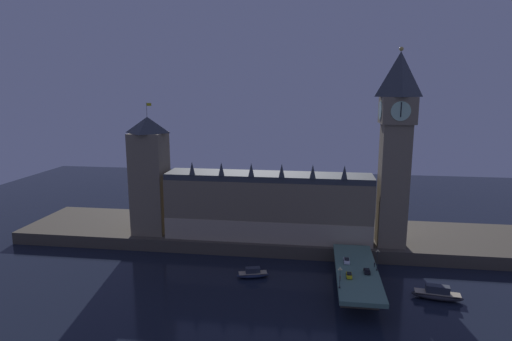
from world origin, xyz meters
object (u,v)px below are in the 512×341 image
street_lamp_mid (377,258)px  victoria_tower (150,175)px  clock_tower (396,144)px  pedestrian_mid_walk (374,264)px  street_lamp_near (340,275)px  pedestrian_near_rail (340,278)px  car_northbound_lead (347,261)px  boat_downstream (437,294)px  car_northbound_trail (349,275)px  boat_upstream (253,274)px  car_southbound_lead (367,271)px

street_lamp_mid → victoria_tower: bearing=159.9°
clock_tower → pedestrian_mid_walk: size_ratio=42.64×
street_lamp_near → street_lamp_mid: street_lamp_mid is taller
clock_tower → pedestrian_near_rail: 60.06m
car_northbound_lead → street_lamp_near: bearing=-99.6°
boat_downstream → car_northbound_trail: bearing=-173.9°
street_lamp_mid → street_lamp_near: bearing=-131.2°
clock_tower → boat_downstream: size_ratio=4.74×
clock_tower → boat_upstream: (-51.60, -27.32, -44.46)m
pedestrian_mid_walk → boat_downstream: size_ratio=0.11×
pedestrian_mid_walk → street_lamp_near: 21.74m
clock_tower → pedestrian_mid_walk: clock_tower is taller
car_northbound_trail → street_lamp_near: street_lamp_near is taller
victoria_tower → street_lamp_mid: bearing=-20.1°
car_northbound_trail → street_lamp_near: size_ratio=0.63×
clock_tower → street_lamp_mid: clock_tower is taller
car_northbound_trail → boat_upstream: bearing=161.6°
car_southbound_lead → street_lamp_near: size_ratio=0.59×
victoria_tower → boat_upstream: size_ratio=4.63×
car_northbound_lead → car_southbound_lead: bearing=-52.2°
car_southbound_lead → boat_downstream: bearing=-2.7°
car_northbound_lead → street_lamp_mid: size_ratio=0.63×
car_northbound_lead → street_lamp_near: 20.75m
pedestrian_mid_walk → boat_upstream: (-41.92, 1.74, -6.85)m
car_northbound_lead → clock_tower: bearing=54.6°
clock_tower → boat_upstream: clock_tower is taller
car_northbound_trail → car_southbound_lead: car_northbound_trail is taller
pedestrian_near_rail → street_lamp_near: street_lamp_near is taller
clock_tower → car_northbound_lead: size_ratio=16.76×
car_northbound_lead → boat_downstream: (28.24, -8.85, -6.22)m
pedestrian_mid_walk → street_lamp_near: bearing=-125.5°
pedestrian_near_rail → boat_upstream: 33.71m
clock_tower → street_lamp_near: clock_tower is taller
street_lamp_near → boat_downstream: 34.99m
car_northbound_lead → victoria_tower: bearing=161.1°
boat_downstream → boat_upstream: bearing=172.6°
pedestrian_near_rail → boat_downstream: (31.27, 6.22, -6.49)m
car_northbound_lead → boat_upstream: 33.51m
boat_downstream → victoria_tower: bearing=161.5°
car_southbound_lead → street_lamp_near: bearing=-127.5°
car_northbound_lead → street_lamp_near: (-3.42, -20.17, 3.43)m
pedestrian_mid_walk → boat_downstream: (19.17, -6.18, -6.48)m
car_southbound_lead → boat_upstream: bearing=170.0°
car_northbound_trail → boat_downstream: 29.07m
car_southbound_lead → boat_upstream: size_ratio=0.32×
pedestrian_mid_walk → victoria_tower: bearing=161.4°
car_northbound_lead → boat_downstream: bearing=-17.4°
victoria_tower → car_northbound_lead: bearing=-18.9°
street_lamp_near → victoria_tower: bearing=148.4°
street_lamp_mid → clock_tower: bearing=73.7°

